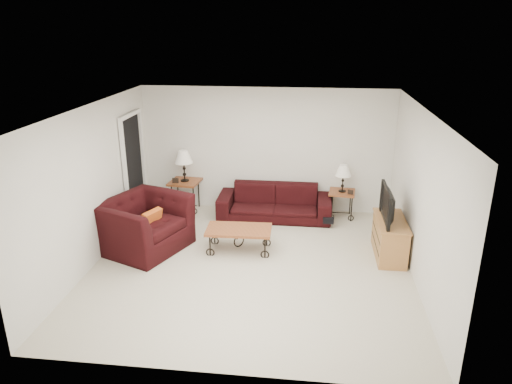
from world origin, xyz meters
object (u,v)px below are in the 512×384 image
lamp_right (343,178)px  sofa (274,202)px  side_table_right (341,204)px  tv_stand (390,238)px  television (392,205)px  lamp_left (184,166)px  backpack (328,216)px  side_table_left (186,196)px  coffee_table (239,240)px  armchair (144,224)px

lamp_right → sofa: bearing=-172.2°
side_table_right → tv_stand: (0.70, -1.59, 0.05)m
tv_stand → television: bearing=180.0°
lamp_left → lamp_right: (3.16, 0.00, -0.14)m
lamp_right → tv_stand: bearing=-66.1°
tv_stand → backpack: bearing=131.5°
lamp_right → television: size_ratio=0.57×
side_table_left → lamp_left: bearing=0.0°
lamp_right → tv_stand: size_ratio=0.51×
television → lamp_left: bearing=-112.4°
side_table_right → lamp_right: bearing=0.0°
side_table_left → lamp_left: size_ratio=1.00×
coffee_table → tv_stand: bearing=2.6°
coffee_table → armchair: size_ratio=0.79×
coffee_table → backpack: bearing=38.2°
side_table_left → television: television is taller
side_table_left → lamp_left: (0.00, 0.00, 0.64)m
tv_stand → backpack: size_ratio=2.61×
side_table_left → lamp_right: (3.16, 0.00, 0.49)m
side_table_left → tv_stand: same height
sofa → tv_stand: bearing=-34.9°
sofa → armchair: bearing=-142.2°
lamp_right → coffee_table: lamp_right is taller
coffee_table → television: 2.58m
armchair → tv_stand: bearing=-64.2°
armchair → television: size_ratio=1.44×
lamp_left → coffee_table: bearing=-51.2°
sofa → television: 2.51m
sofa → armchair: (-2.09, -1.62, 0.12)m
tv_stand → television: (-0.02, 0.00, 0.59)m
side_table_left → side_table_right: size_ratio=1.18×
television → side_table_left: bearing=-112.4°
lamp_left → tv_stand: bearing=-22.3°
tv_stand → sofa: bearing=145.1°
sofa → side_table_left: (-1.84, 0.18, -0.00)m
side_table_left → tv_stand: (3.86, -1.59, -0.00)m
lamp_right → tv_stand: 1.81m
sofa → side_table_right: (1.32, 0.18, -0.05)m
lamp_right → armchair: size_ratio=0.40×
sofa → coffee_table: 1.60m
sofa → side_table_right: size_ratio=4.08×
television → backpack: size_ratio=2.34×
armchair → television: bearing=-64.2°
side_table_left → armchair: size_ratio=0.46×
sofa → lamp_right: (1.32, 0.18, 0.49)m
backpack → armchair: bearing=-166.0°
television → coffee_table: bearing=-87.4°
television → backpack: television is taller
side_table_right → side_table_left: bearing=180.0°
armchair → tv_stand: (4.11, 0.21, -0.13)m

